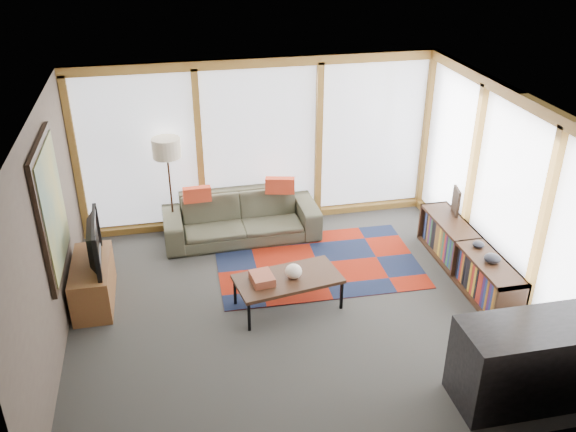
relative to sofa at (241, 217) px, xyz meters
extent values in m
plane|color=#2E2F2C|center=(0.39, -1.95, -0.34)|extent=(5.50, 5.50, 0.00)
cube|color=#473C35|center=(-2.36, -1.95, 0.96)|extent=(0.04, 5.00, 2.60)
cube|color=#473C35|center=(0.39, -4.45, 0.96)|extent=(5.50, 0.04, 2.60)
cube|color=silver|center=(0.39, -1.95, 2.26)|extent=(5.50, 5.00, 0.04)
cube|color=white|center=(0.39, 0.52, 0.96)|extent=(5.30, 0.02, 2.35)
cube|color=white|center=(3.11, -1.95, 0.96)|extent=(0.02, 4.80, 2.35)
cube|color=black|center=(-2.32, -1.65, 1.21)|extent=(0.05, 1.35, 1.55)
cube|color=gold|center=(-2.29, -1.65, 1.21)|extent=(0.02, 1.20, 1.40)
cube|color=maroon|center=(0.94, -0.99, -0.33)|extent=(2.85, 1.88, 0.01)
imported|color=#3D4030|center=(0.00, 0.00, 0.00)|extent=(2.32, 0.94, 0.67)
cube|color=red|center=(-0.63, -0.01, 0.45)|extent=(0.41, 0.14, 0.22)
cube|color=red|center=(0.61, 0.03, 0.46)|extent=(0.46, 0.23, 0.24)
cube|color=brown|center=(-0.01, -1.94, 0.15)|extent=(0.30, 0.35, 0.11)
ellipsoid|color=#F0E4D0|center=(0.38, -1.92, 0.18)|extent=(0.21, 0.21, 0.18)
ellipsoid|color=black|center=(2.83, -2.30, 0.29)|extent=(0.25, 0.25, 0.10)
ellipsoid|color=black|center=(2.84, -1.93, 0.28)|extent=(0.17, 0.17, 0.08)
cube|color=black|center=(2.97, -0.97, 0.43)|extent=(0.10, 0.30, 0.39)
cube|color=brown|center=(-2.07, -1.27, -0.06)|extent=(0.47, 1.12, 0.56)
imported|color=black|center=(-2.05, -1.26, 0.51)|extent=(0.19, 1.01, 0.58)
cube|color=black|center=(2.34, -3.95, 0.11)|extent=(1.43, 0.67, 0.90)
camera|label=1|loc=(-1.00, -8.10, 4.23)|focal=38.00mm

